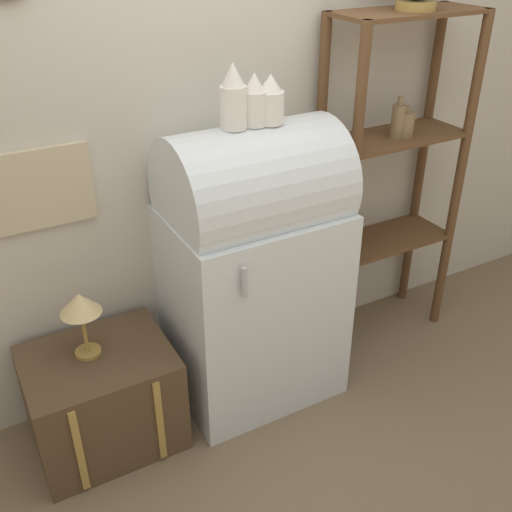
{
  "coord_description": "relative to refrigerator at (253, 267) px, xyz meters",
  "views": [
    {
      "loc": [
        -1.13,
        -1.8,
        2.1
      ],
      "look_at": [
        0.01,
        0.26,
        0.75
      ],
      "focal_mm": 42.0,
      "sensor_mm": 36.0,
      "label": 1
    }
  ],
  "objects": [
    {
      "name": "wall_back",
      "position": [
        -0.0,
        0.31,
        0.66
      ],
      "size": [
        7.0,
        0.09,
        2.7
      ],
      "color": "beige",
      "rests_on": "ground_plane"
    },
    {
      "name": "vase_center",
      "position": [
        0.01,
        -0.0,
        0.76
      ],
      "size": [
        0.1,
        0.1,
        0.21
      ],
      "color": "white",
      "rests_on": "refrigerator"
    },
    {
      "name": "refrigerator",
      "position": [
        0.0,
        0.0,
        0.0
      ],
      "size": [
        0.76,
        0.61,
        1.36
      ],
      "color": "silver",
      "rests_on": "ground_plane"
    },
    {
      "name": "vase_right",
      "position": [
        0.08,
        -0.01,
        0.76
      ],
      "size": [
        0.11,
        0.11,
        0.2
      ],
      "color": "white",
      "rests_on": "refrigerator"
    },
    {
      "name": "suitcase_trunk",
      "position": [
        -0.76,
        -0.0,
        -0.46
      ],
      "size": [
        0.62,
        0.51,
        0.47
      ],
      "color": "brown",
      "rests_on": "ground_plane"
    },
    {
      "name": "desk_lamp",
      "position": [
        -0.78,
        0.04,
        0.02
      ],
      "size": [
        0.17,
        0.17,
        0.3
      ],
      "color": "#AD8942",
      "rests_on": "suitcase_trunk"
    },
    {
      "name": "shelf_unit",
      "position": [
        0.84,
        0.1,
        0.29
      ],
      "size": [
        0.75,
        0.33,
        1.73
      ],
      "color": "brown",
      "rests_on": "ground_plane"
    },
    {
      "name": "vase_left",
      "position": [
        -0.08,
        0.01,
        0.79
      ],
      "size": [
        0.11,
        0.11,
        0.26
      ],
      "color": "white",
      "rests_on": "refrigerator"
    },
    {
      "name": "ground_plane",
      "position": [
        0.0,
        -0.26,
        -0.69
      ],
      "size": [
        12.0,
        12.0,
        0.0
      ],
      "primitive_type": "plane",
      "color": "#7A664C"
    }
  ]
}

